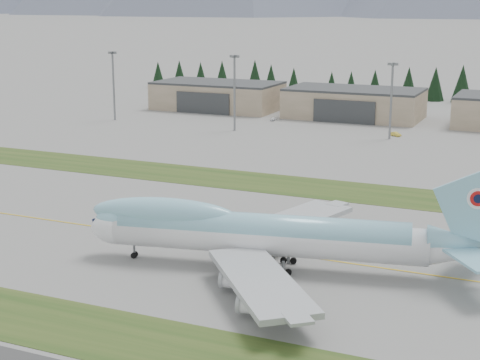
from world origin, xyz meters
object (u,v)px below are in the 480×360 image
at_px(service_vehicle_a, 273,121).
at_px(service_vehicle_b, 395,136).
at_px(boeing_747_freighter, 263,233).
at_px(hangar_left, 218,96).
at_px(hangar_center, 354,103).

xyz_separation_m(service_vehicle_a, service_vehicle_b, (46.59, -13.27, 0.00)).
height_order(service_vehicle_a, service_vehicle_b, service_vehicle_b).
relative_size(boeing_747_freighter, service_vehicle_a, 18.34).
distance_m(hangar_left, service_vehicle_b, 83.32).
height_order(hangar_center, service_vehicle_b, hangar_center).
xyz_separation_m(hangar_left, hangar_center, (55.00, 0.00, 0.00)).
bearing_deg(boeing_747_freighter, hangar_left, 106.42).
bearing_deg(hangar_center, service_vehicle_a, -143.85).
height_order(hangar_center, service_vehicle_a, hangar_center).
bearing_deg(hangar_left, service_vehicle_a, -30.44).
relative_size(hangar_left, hangar_center, 1.00).
bearing_deg(service_vehicle_b, hangar_center, 68.30).
bearing_deg(service_vehicle_a, boeing_747_freighter, -74.49).
distance_m(boeing_747_freighter, service_vehicle_a, 149.15).
bearing_deg(boeing_747_freighter, service_vehicle_b, 81.32).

